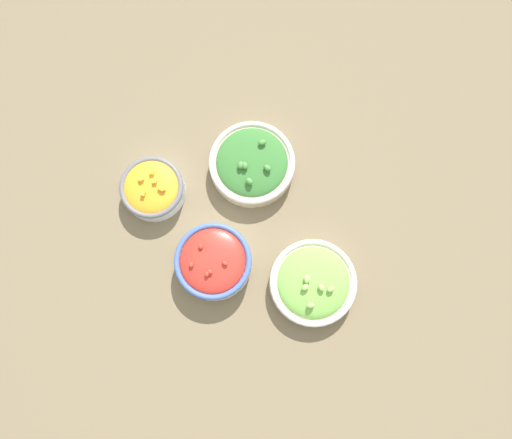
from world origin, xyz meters
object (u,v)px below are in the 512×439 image
Objects in this scene: bowl_squash at (152,189)px; bowl_lettuce at (313,283)px; bowl_broccoli at (252,164)px; bowl_cherry_tomatoes at (214,262)px.

bowl_lettuce is at bearing -166.05° from bowl_squash.
bowl_lettuce is 0.40m from bowl_squash.
bowl_broccoli is 0.23m from bowl_cherry_tomatoes.
bowl_lettuce is 0.97× the size of bowl_broccoli.
bowl_cherry_tomatoes is at bearing 174.79° from bowl_squash.
bowl_squash is 0.22m from bowl_broccoli.
bowl_cherry_tomatoes is (0.18, 0.12, 0.01)m from bowl_lettuce.
bowl_squash is 0.73× the size of bowl_broccoli.
bowl_lettuce is 1.33× the size of bowl_squash.
bowl_cherry_tomatoes is (-0.21, 0.02, 0.01)m from bowl_squash.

